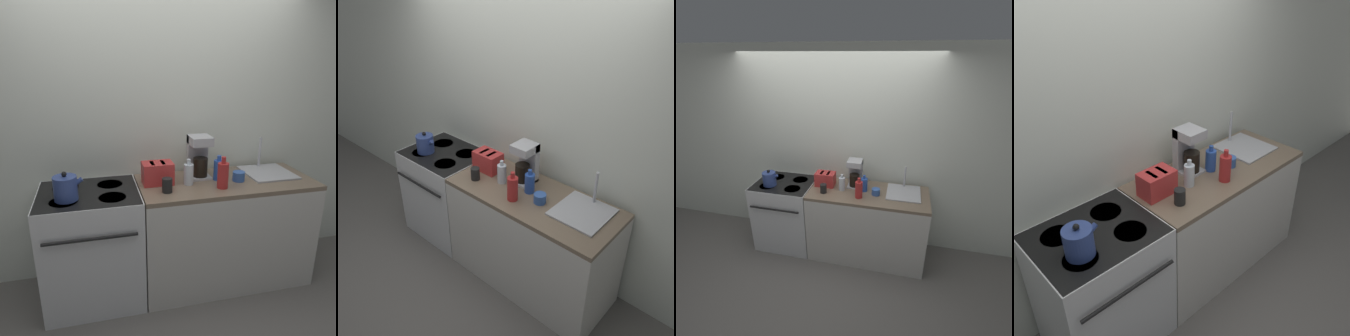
# 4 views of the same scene
# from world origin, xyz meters

# --- Properties ---
(ground_plane) EXTENTS (12.00, 12.00, 0.00)m
(ground_plane) POSITION_xyz_m (0.00, 0.00, 0.00)
(ground_plane) COLOR slate
(wall_back) EXTENTS (8.00, 0.05, 2.60)m
(wall_back) POSITION_xyz_m (0.00, 0.68, 1.30)
(wall_back) COLOR silver
(wall_back) RESTS_ON ground_plane
(stove) EXTENTS (0.76, 0.67, 0.93)m
(stove) POSITION_xyz_m (-0.59, 0.31, 0.48)
(stove) COLOR silver
(stove) RESTS_ON ground_plane
(counter_block) EXTENTS (1.44, 0.63, 0.93)m
(counter_block) POSITION_xyz_m (0.51, 0.31, 0.46)
(counter_block) COLOR silver
(counter_block) RESTS_ON ground_plane
(kettle) EXTENTS (0.21, 0.17, 0.21)m
(kettle) POSITION_xyz_m (-0.74, 0.21, 1.02)
(kettle) COLOR #33478C
(kettle) RESTS_ON stove
(toaster) EXTENTS (0.24, 0.16, 0.17)m
(toaster) POSITION_xyz_m (-0.05, 0.37, 1.02)
(toaster) COLOR red
(toaster) RESTS_ON counter_block
(coffee_maker) EXTENTS (0.17, 0.19, 0.35)m
(coffee_maker) POSITION_xyz_m (0.32, 0.45, 1.11)
(coffee_maker) COLOR #B7B7BC
(coffee_maker) RESTS_ON counter_block
(sink_tray) EXTENTS (0.40, 0.41, 0.28)m
(sink_tray) POSITION_xyz_m (0.93, 0.39, 0.94)
(sink_tray) COLOR #B7B7BC
(sink_tray) RESTS_ON counter_block
(bottle_blue) EXTENTS (0.08, 0.08, 0.21)m
(bottle_blue) POSITION_xyz_m (0.45, 0.34, 1.01)
(bottle_blue) COLOR #2D56B7
(bottle_blue) RESTS_ON counter_block
(bottle_clear) EXTENTS (0.08, 0.08, 0.21)m
(bottle_clear) POSITION_xyz_m (0.19, 0.30, 1.01)
(bottle_clear) COLOR silver
(bottle_clear) RESTS_ON counter_block
(bottle_red) EXTENTS (0.09, 0.09, 0.25)m
(bottle_red) POSITION_xyz_m (0.42, 0.16, 1.03)
(bottle_red) COLOR #B72828
(bottle_red) RESTS_ON counter_block
(cup_blue) EXTENTS (0.10, 0.10, 0.08)m
(cup_blue) POSITION_xyz_m (0.61, 0.28, 0.97)
(cup_blue) COLOR #3860B2
(cup_blue) RESTS_ON counter_block
(cup_black) EXTENTS (0.08, 0.08, 0.11)m
(cup_black) POSITION_xyz_m (-0.02, 0.18, 0.98)
(cup_black) COLOR black
(cup_black) RESTS_ON counter_block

